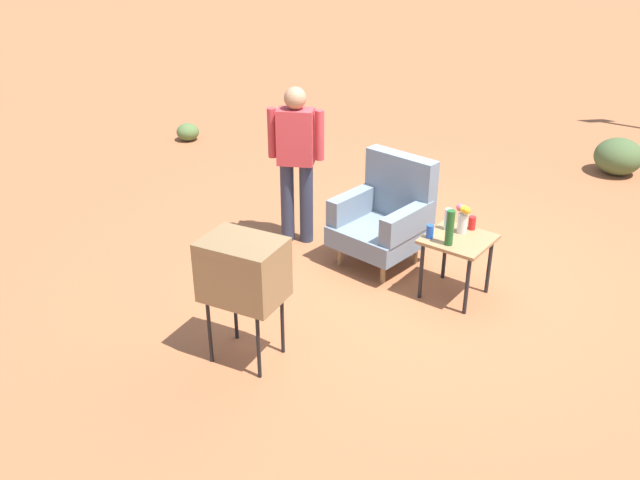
% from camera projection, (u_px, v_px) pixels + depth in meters
% --- Properties ---
extents(ground_plane, '(60.00, 60.00, 0.00)m').
position_uv_depth(ground_plane, '(406.00, 269.00, 6.78)').
color(ground_plane, '#A05B38').
extents(armchair, '(0.84, 0.85, 1.06)m').
position_uv_depth(armchair, '(386.00, 215.00, 6.73)').
color(armchair, '#937047').
rests_on(armchair, ground).
extents(side_table, '(0.56, 0.56, 0.58)m').
position_uv_depth(side_table, '(458.00, 246.00, 6.12)').
color(side_table, black).
rests_on(side_table, ground).
extents(tv_on_stand, '(0.67, 0.54, 1.03)m').
position_uv_depth(tv_on_stand, '(243.00, 271.00, 5.15)').
color(tv_on_stand, black).
rests_on(tv_on_stand, ground).
extents(person_standing, '(0.51, 0.36, 1.64)m').
position_uv_depth(person_standing, '(296.00, 156.00, 6.94)').
color(person_standing, '#2D3347').
rests_on(person_standing, ground).
extents(bottle_short_clear, '(0.06, 0.06, 0.20)m').
position_uv_depth(bottle_short_clear, '(448.00, 219.00, 6.19)').
color(bottle_short_clear, silver).
rests_on(bottle_short_clear, side_table).
extents(soda_can_blue, '(0.07, 0.07, 0.12)m').
position_uv_depth(soda_can_blue, '(430.00, 231.00, 6.06)').
color(soda_can_blue, blue).
rests_on(soda_can_blue, side_table).
extents(bottle_wine_green, '(0.07, 0.07, 0.32)m').
position_uv_depth(bottle_wine_green, '(450.00, 228.00, 5.90)').
color(bottle_wine_green, '#1E5623').
rests_on(bottle_wine_green, side_table).
extents(soda_can_red, '(0.07, 0.07, 0.12)m').
position_uv_depth(soda_can_red, '(472.00, 223.00, 6.22)').
color(soda_can_red, red).
rests_on(soda_can_red, side_table).
extents(flower_vase, '(0.15, 0.10, 0.27)m').
position_uv_depth(flower_vase, '(463.00, 217.00, 6.11)').
color(flower_vase, silver).
rests_on(flower_vase, side_table).
extents(shrub_near, '(0.61, 0.61, 0.47)m').
position_uv_depth(shrub_near, '(618.00, 156.00, 8.99)').
color(shrub_near, '#475B33').
rests_on(shrub_near, ground).
extents(shrub_lone, '(0.33, 0.33, 0.26)m').
position_uv_depth(shrub_lone, '(188.00, 132.00, 10.25)').
color(shrub_lone, '#516B38').
rests_on(shrub_lone, ground).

